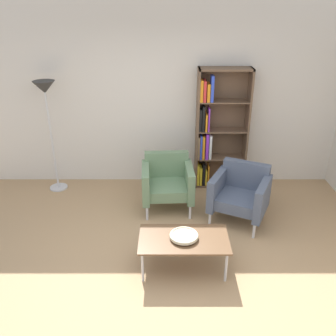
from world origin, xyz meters
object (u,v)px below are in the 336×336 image
(armchair_spare_guest, at_px, (167,181))
(decorative_bowl, at_px, (184,236))
(bookshelf_tall, at_px, (215,131))
(coffee_table_low, at_px, (183,241))
(armchair_by_bookshelf, at_px, (240,193))
(floor_lamp_torchiere, at_px, (46,101))

(armchair_spare_guest, bearing_deg, decorative_bowl, -85.27)
(bookshelf_tall, height_order, coffee_table_low, bookshelf_tall)
(coffee_table_low, xyz_separation_m, armchair_by_bookshelf, (0.81, 1.01, 0.05))
(decorative_bowl, bearing_deg, coffee_table_low, 180.00)
(decorative_bowl, xyz_separation_m, floor_lamp_torchiere, (-1.96, 1.91, 1.01))
(armchair_by_bookshelf, bearing_deg, coffee_table_low, -103.17)
(bookshelf_tall, xyz_separation_m, decorative_bowl, (-0.57, -2.07, -0.49))
(decorative_bowl, relative_size, armchair_by_bookshelf, 0.35)
(bookshelf_tall, height_order, armchair_spare_guest, bookshelf_tall)
(bookshelf_tall, relative_size, decorative_bowl, 5.94)
(decorative_bowl, bearing_deg, floor_lamp_torchiere, 135.74)
(coffee_table_low, bearing_deg, armchair_spare_guest, 97.85)
(bookshelf_tall, height_order, armchair_by_bookshelf, bookshelf_tall)
(coffee_table_low, xyz_separation_m, decorative_bowl, (0.00, 0.00, 0.07))
(coffee_table_low, distance_m, decorative_bowl, 0.07)
(armchair_by_bookshelf, bearing_deg, floor_lamp_torchiere, -172.38)
(coffee_table_low, xyz_separation_m, floor_lamp_torchiere, (-1.96, 1.91, 1.08))
(coffee_table_low, distance_m, armchair_spare_guest, 1.36)
(bookshelf_tall, bearing_deg, floor_lamp_torchiere, -176.52)
(armchair_spare_guest, bearing_deg, floor_lamp_torchiere, 159.28)
(decorative_bowl, height_order, armchair_by_bookshelf, armchair_by_bookshelf)
(armchair_by_bookshelf, relative_size, floor_lamp_torchiere, 0.53)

